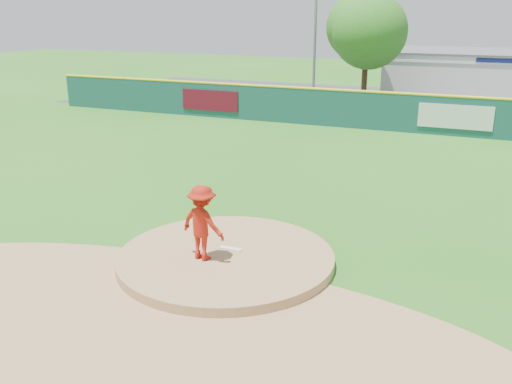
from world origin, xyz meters
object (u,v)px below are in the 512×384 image
at_px(pitcher, 202,223).
at_px(light_pole_left, 316,10).
at_px(pool_building_grp, 499,75).
at_px(deciduous_tree, 367,35).
at_px(van, 458,114).
at_px(playground_slide, 168,92).

bearing_deg(pitcher, light_pole_left, -66.11).
relative_size(pool_building_grp, deciduous_tree, 2.07).
relative_size(deciduous_tree, light_pole_left, 0.67).
relative_size(van, pool_building_grp, 0.30).
distance_m(pitcher, van, 21.73).
xyz_separation_m(deciduous_tree, light_pole_left, (-4.00, 2.00, 1.50)).
bearing_deg(light_pole_left, van, -31.54).
xyz_separation_m(van, pool_building_grp, (1.89, 11.20, 1.01)).
bearing_deg(deciduous_tree, pitcher, -86.40).
xyz_separation_m(pitcher, playground_slide, (-14.09, 21.91, -0.46)).
distance_m(deciduous_tree, light_pole_left, 4.72).
bearing_deg(deciduous_tree, van, -34.54).
height_order(van, playground_slide, playground_slide).
xyz_separation_m(pitcher, pool_building_grp, (6.40, 32.45, 0.47)).
distance_m(van, playground_slide, 18.61).
relative_size(pitcher, light_pole_left, 0.17).
height_order(pitcher, light_pole_left, light_pole_left).
relative_size(pool_building_grp, playground_slide, 5.74).
bearing_deg(van, pitcher, -173.89).
bearing_deg(van, pool_building_grp, 8.54).
xyz_separation_m(van, playground_slide, (-18.60, 0.66, 0.09)).
height_order(pitcher, playground_slide, pitcher).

